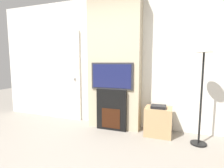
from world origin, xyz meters
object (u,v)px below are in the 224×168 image
(media_stand, at_px, (158,121))
(fireplace, at_px, (112,110))
(floor_lamp, at_px, (203,72))
(television, at_px, (112,76))

(media_stand, bearing_deg, fireplace, -178.59)
(media_stand, bearing_deg, floor_lamp, -14.63)
(television, height_order, floor_lamp, floor_lamp)
(floor_lamp, bearing_deg, television, 174.55)
(fireplace, distance_m, television, 0.67)
(floor_lamp, bearing_deg, fireplace, 174.48)
(fireplace, relative_size, television, 0.96)
(fireplace, bearing_deg, television, -90.00)
(television, relative_size, floor_lamp, 0.53)
(fireplace, xyz_separation_m, floor_lamp, (1.56, -0.15, 0.78))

